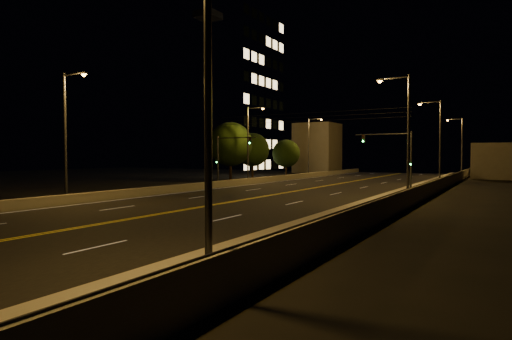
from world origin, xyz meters
The scene contains 23 objects.
road centered at (0.00, 20.00, 0.01)m, with size 18.00×120.00×0.02m, color black.
sidewalk centered at (10.80, 20.00, 0.15)m, with size 3.60×120.00×0.30m, color #9F9785.
curb centered at (8.93, 20.00, 0.07)m, with size 0.14×120.00×0.15m, color #9F9785.
parapet_wall centered at (12.45, 20.00, 0.80)m, with size 0.30×120.00×1.00m, color gray.
jersey_barrier centered at (-9.32, 20.00, 0.38)m, with size 0.45×120.00×0.75m, color gray.
distant_building_right centered at (16.50, 66.66, 2.72)m, with size 6.00×10.00×5.44m, color slate.
distant_building_left centered at (-16.00, 73.67, 5.10)m, with size 8.00×8.00×10.19m, color slate.
parapet_rail centered at (12.45, 20.00, 1.33)m, with size 0.06×0.06×120.00m, color black.
lane_markings centered at (0.00, 19.93, 0.02)m, with size 17.32×116.00×0.00m.
streetlight_0 centered at (11.54, -0.97, 5.57)m, with size 2.55×0.28×9.71m.
streetlight_1 centered at (11.54, 24.15, 5.57)m, with size 2.55×0.28×9.71m.
streetlight_2 centered at (11.54, 41.69, 5.57)m, with size 2.55×0.28×9.71m.
streetlight_3 centered at (11.54, 67.53, 5.57)m, with size 2.55×0.28×9.71m.
streetlight_4 centered at (-9.94, 10.62, 5.57)m, with size 2.55×0.28×9.71m.
streetlight_5 centered at (-9.94, 36.63, 5.57)m, with size 2.55×0.28×9.71m.
streetlight_6 centered at (-9.94, 55.80, 5.57)m, with size 2.55×0.28×9.71m.
traffic_signal_right centered at (9.96, 29.54, 3.65)m, with size 5.11×0.31×5.72m.
traffic_signal_left centered at (-8.76, 29.54, 3.65)m, with size 5.11×0.31×5.72m.
overhead_wires centered at (0.00, 29.50, 7.40)m, with size 22.00×0.03×0.83m.
building_tower centered at (-29.50, 54.02, 14.33)m, with size 24.00×15.00×29.81m.
tree_0 centered at (-14.21, 38.62, 5.11)m, with size 5.98×5.98×8.11m.
tree_1 centered at (-15.90, 47.23, 4.45)m, with size 5.22×5.22×7.07m.
tree_2 centered at (-13.12, 53.34, 3.88)m, with size 4.55×4.55×6.17m.
Camera 1 is at (18.33, -9.65, 3.62)m, focal length 30.00 mm.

